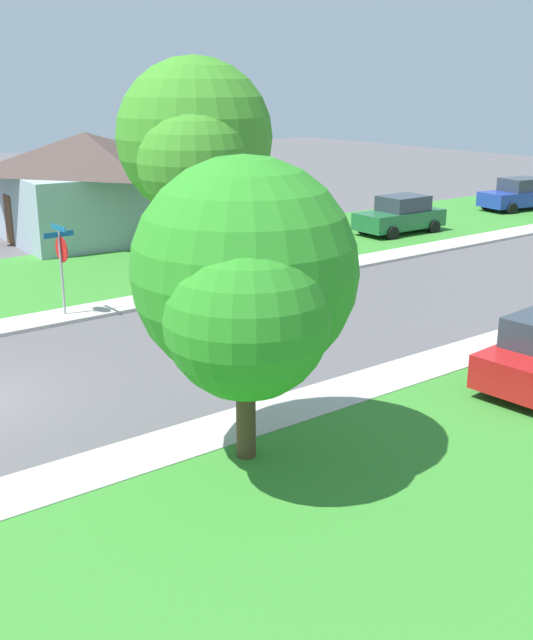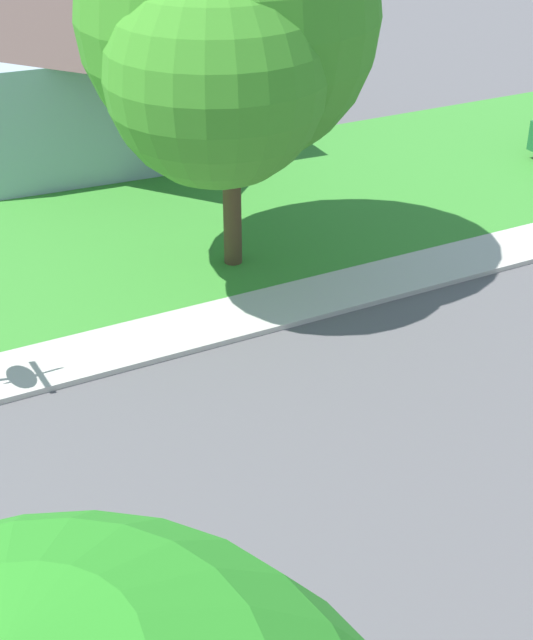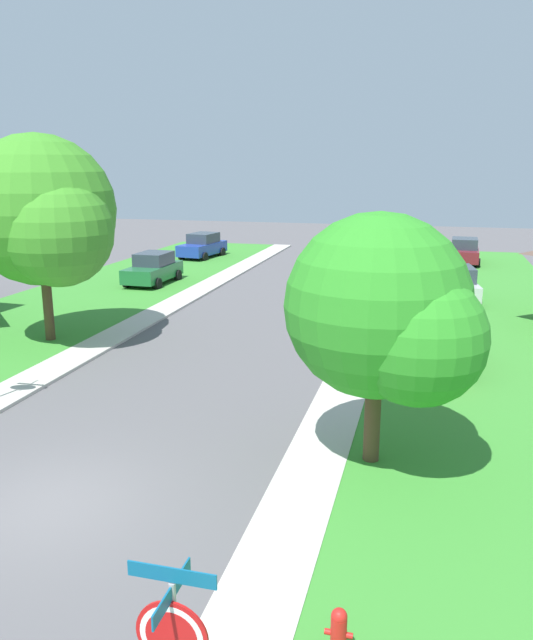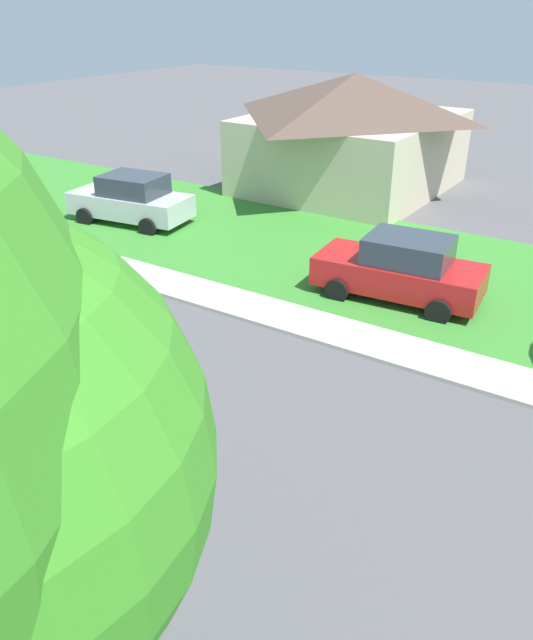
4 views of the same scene
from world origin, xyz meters
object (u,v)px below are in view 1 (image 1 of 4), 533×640
(stop_sign_far_corner, at_px, (61,255))
(house_left_setback, at_px, (88,183))
(tree_sidewalk_far, at_px, (245,282))
(tree_corner_large, at_px, (195,143))
(car_green_driveway_right, at_px, (400,215))
(car_blue_behind_trees, at_px, (519,195))

(stop_sign_far_corner, distance_m, house_left_setback, 12.90)
(tree_sidewalk_far, bearing_deg, house_left_setback, 162.02)
(stop_sign_far_corner, relative_size, tree_corner_large, 0.36)
(car_green_driveway_right, bearing_deg, stop_sign_far_corner, -80.04)
(house_left_setback, bearing_deg, tree_sidewalk_far, -17.98)
(stop_sign_far_corner, xyz_separation_m, car_blue_behind_trees, (-3.89, 27.52, -1.01))
(car_green_driveway_right, relative_size, tree_sidewalk_far, 0.77)
(tree_sidewalk_far, xyz_separation_m, tree_corner_large, (-12.57, 6.87, 1.23))
(stop_sign_far_corner, xyz_separation_m, tree_sidewalk_far, (10.87, -1.16, 1.59))
(car_green_driveway_right, distance_m, tree_corner_large, 12.46)
(stop_sign_far_corner, distance_m, car_blue_behind_trees, 27.81)
(tree_corner_large, relative_size, house_left_setback, 0.80)
(tree_sidewalk_far, height_order, house_left_setback, tree_sidewalk_far)
(stop_sign_far_corner, distance_m, tree_corner_large, 6.60)
(car_blue_behind_trees, xyz_separation_m, house_left_setback, (-7.49, -21.46, 1.50))
(car_blue_behind_trees, xyz_separation_m, tree_corner_large, (2.20, -21.80, 3.84))
(car_blue_behind_trees, height_order, tree_sidewalk_far, tree_sidewalk_far)
(car_green_driveway_right, bearing_deg, house_left_setback, -126.00)
(stop_sign_far_corner, relative_size, house_left_setback, 0.29)
(tree_corner_large, bearing_deg, car_green_driveway_right, 96.68)
(car_green_driveway_right, height_order, tree_sidewalk_far, tree_sidewalk_far)
(car_blue_behind_trees, bearing_deg, car_green_driveway_right, -85.35)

